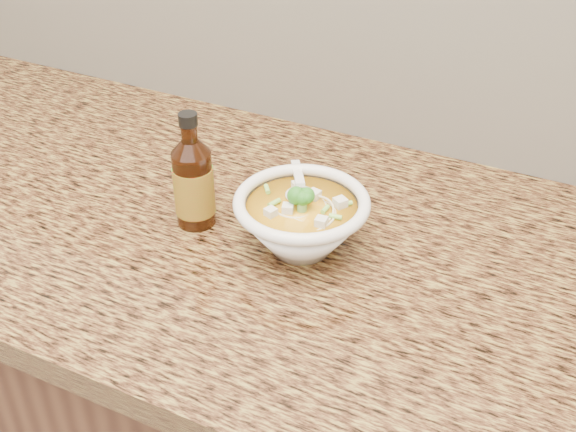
% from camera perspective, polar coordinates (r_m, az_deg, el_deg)
% --- Properties ---
extents(counter_slab, '(4.00, 0.68, 0.04)m').
position_cam_1_polar(counter_slab, '(1.02, 1.70, -2.70)').
color(counter_slab, olive).
rests_on(counter_slab, cabinet).
extents(soup_bowl, '(0.18, 0.19, 0.10)m').
position_cam_1_polar(soup_bowl, '(0.96, 1.07, -0.50)').
color(soup_bowl, white).
rests_on(soup_bowl, counter_slab).
extents(hot_sauce_bottle, '(0.07, 0.07, 0.17)m').
position_cam_1_polar(hot_sauce_bottle, '(1.01, -7.47, 2.57)').
color(hot_sauce_bottle, '#381707').
rests_on(hot_sauce_bottle, counter_slab).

